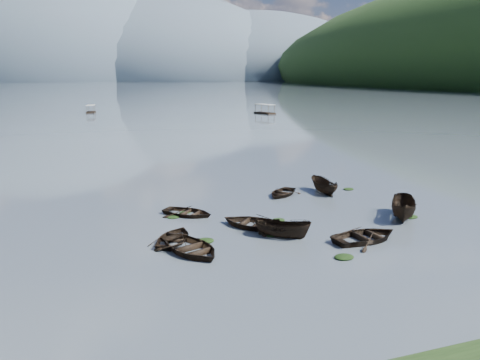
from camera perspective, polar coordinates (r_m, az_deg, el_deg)
name	(u,v)px	position (r m, az deg, el deg)	size (l,w,h in m)	color
ground_plane	(304,254)	(28.87, 7.80, -8.88)	(2400.00, 2400.00, 0.00)	#4C565F
haze_mtn_b	(49,80)	(925.20, -22.23, 11.18)	(520.00, 520.00, 340.00)	#475666
haze_mtn_c	(160,80)	(936.42, -9.68, 11.93)	(520.00, 520.00, 260.00)	#475666
haze_mtn_d	(248,80)	(981.88, 0.98, 12.13)	(520.00, 520.00, 220.00)	#475666
rowboat_0	(191,252)	(28.95, -5.98, -8.77)	(3.47, 4.85, 1.01)	black
rowboat_1	(174,241)	(30.99, -8.00, -7.35)	(2.80, 3.92, 0.81)	black
rowboat_2	(282,237)	(31.47, 5.19, -6.96)	(1.44, 3.83, 1.48)	black
rowboat_3	(254,227)	(33.42, 1.72, -5.72)	(3.41, 4.78, 0.99)	black
rowboat_4	(366,241)	(31.81, 15.08, -7.14)	(3.40, 4.76, 0.99)	black
rowboat_5	(403,218)	(37.41, 19.27, -4.42)	(1.79, 4.75, 1.84)	black
rowboat_6	(188,215)	(36.28, -6.38, -4.29)	(2.90, 4.06, 0.84)	black
rowboat_7	(282,195)	(42.16, 5.16, -1.84)	(2.77, 3.88, 0.80)	black
rowboat_8	(323,193)	(43.42, 10.12, -1.56)	(1.50, 3.99, 1.54)	black
weed_clump_0	(205,242)	(30.59, -4.30, -7.53)	(1.21, 0.99, 0.26)	black
weed_clump_1	(271,235)	(31.74, 3.81, -6.76)	(0.88, 0.71, 0.19)	black
weed_clump_2	(344,258)	(28.62, 12.56, -9.28)	(1.21, 0.97, 0.26)	black
weed_clump_3	(278,221)	(34.87, 4.71, -4.96)	(0.99, 0.84, 0.22)	black
weed_clump_4	(410,217)	(37.80, 20.05, -4.31)	(1.17, 0.93, 0.24)	black
weed_clump_5	(173,218)	(35.82, -8.12, -4.57)	(0.96, 0.77, 0.20)	black
weed_clump_6	(185,213)	(36.90, -6.71, -4.01)	(0.89, 0.74, 0.18)	black
weed_clump_7	(348,190)	(45.14, 13.08, -1.15)	(1.03, 0.82, 0.22)	black
pontoon_centre	(91,113)	(140.01, -17.71, 7.82)	(2.23, 5.34, 2.05)	black
pontoon_right	(265,114)	(130.40, 3.03, 8.08)	(2.68, 6.42, 2.46)	black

